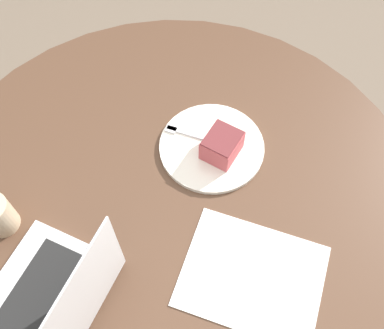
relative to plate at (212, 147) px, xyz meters
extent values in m
plane|color=#6B5B4C|center=(-0.06, 0.17, -0.73)|extent=(12.00, 12.00, 0.00)
cylinder|color=#4C3323|center=(-0.06, 0.17, -0.72)|extent=(0.54, 0.54, 0.02)
cylinder|color=#4C3323|center=(-0.06, 0.17, -0.37)|extent=(0.10, 0.10, 0.67)
cylinder|color=#4C3323|center=(-0.06, 0.17, -0.02)|extent=(1.24, 1.24, 0.03)
cube|color=white|center=(-0.31, 0.13, 0.00)|extent=(0.38, 0.37, 0.00)
cylinder|color=silver|center=(0.00, 0.00, 0.00)|extent=(0.27, 0.27, 0.01)
cube|color=#B74C51|center=(-0.03, -0.01, 0.04)|extent=(0.11, 0.11, 0.06)
cube|color=maroon|center=(-0.03, -0.01, 0.07)|extent=(0.10, 0.11, 0.00)
cube|color=silver|center=(0.04, 0.01, 0.01)|extent=(0.15, 0.10, 0.00)
cube|color=silver|center=(0.10, 0.05, 0.01)|extent=(0.04, 0.04, 0.00)
cube|color=silver|center=(-0.09, 0.53, 0.00)|extent=(0.35, 0.38, 0.02)
cube|color=black|center=(-0.09, 0.53, 0.01)|extent=(0.24, 0.28, 0.00)
cube|color=silver|center=(-0.20, 0.47, 0.13)|extent=(0.15, 0.27, 0.24)
cube|color=black|center=(-0.19, 0.48, 0.13)|extent=(0.14, 0.26, 0.22)
camera|label=1|loc=(-0.47, 0.41, 0.96)|focal=42.00mm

